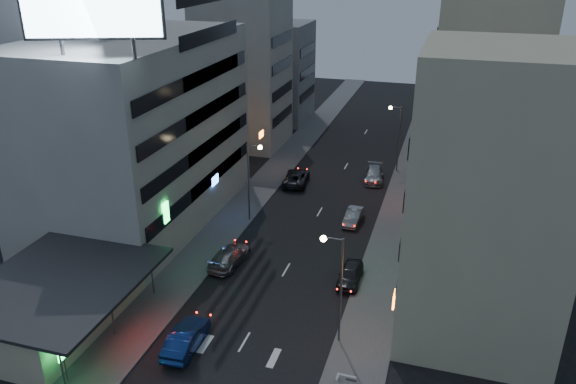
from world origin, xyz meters
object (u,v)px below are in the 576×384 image
at_px(parked_car_right_near, 350,274).
at_px(road_car_blue, 186,338).
at_px(road_car_silver, 229,256).
at_px(parked_car_right_mid, 353,217).
at_px(scooter_silver_b, 358,370).
at_px(parked_car_right_far, 374,175).
at_px(parked_car_left, 296,177).

bearing_deg(parked_car_right_near, road_car_blue, -128.91).
bearing_deg(road_car_blue, road_car_silver, -85.68).
bearing_deg(parked_car_right_mid, scooter_silver_b, -76.77).
relative_size(parked_car_right_far, scooter_silver_b, 2.73).
relative_size(parked_car_left, road_car_blue, 1.13).
xyz_separation_m(road_car_blue, scooter_silver_b, (11.78, 0.42, -0.12)).
xyz_separation_m(parked_car_right_far, scooter_silver_b, (4.15, -33.54, -0.05)).
bearing_deg(road_car_blue, parked_car_right_far, -105.59).
bearing_deg(parked_car_left, road_car_silver, 82.27).
bearing_deg(scooter_silver_b, parked_car_right_mid, 12.57).
bearing_deg(road_car_silver, parked_car_right_near, -174.99).
height_order(parked_car_right_mid, parked_car_right_far, parked_car_right_far).
bearing_deg(parked_car_left, parked_car_right_near, 111.80).
height_order(road_car_blue, road_car_silver, road_car_blue).
bearing_deg(road_car_blue, parked_car_left, -91.26).
bearing_deg(parked_car_right_mid, parked_car_left, 137.27).
bearing_deg(parked_car_right_near, road_car_silver, -179.34).
bearing_deg(parked_car_right_mid, parked_car_right_near, -78.79).
bearing_deg(parked_car_right_far, parked_car_left, -164.08).
relative_size(road_car_silver, scooter_silver_b, 2.82).
relative_size(road_car_blue, road_car_silver, 0.93).
xyz_separation_m(parked_car_right_far, road_car_silver, (-9.06, -22.71, 0.03)).
height_order(parked_car_right_near, scooter_silver_b, parked_car_right_near).
bearing_deg(scooter_silver_b, parked_car_left, 24.06).
height_order(parked_car_right_near, parked_car_left, parked_car_left).
relative_size(parked_car_left, scooter_silver_b, 2.95).
distance_m(parked_car_right_near, road_car_silver, 10.60).
height_order(parked_car_left, road_car_silver, same).
height_order(parked_car_right_far, road_car_silver, road_car_silver).
relative_size(parked_car_right_near, road_car_blue, 0.88).
bearing_deg(parked_car_right_near, parked_car_left, 117.79).
xyz_separation_m(road_car_blue, road_car_silver, (-1.43, 11.26, -0.04)).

